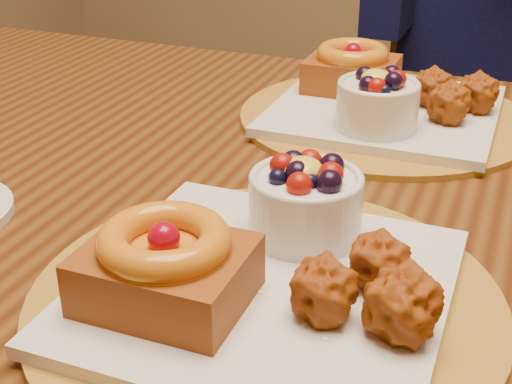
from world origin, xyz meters
TOP-DOWN VIEW (x-y plane):
  - dining_table at (-0.03, -0.13)m, footprint 1.60×0.90m
  - place_setting_near at (-0.04, -0.35)m, footprint 0.38×0.38m
  - place_setting_far at (-0.04, 0.08)m, footprint 0.38×0.38m
  - chair_far at (-0.01, 0.77)m, footprint 0.57×0.57m

SIDE VIEW (x-z plane):
  - chair_far at x=-0.01m, z-range 0.05..1.01m
  - dining_table at x=-0.03m, z-range 0.30..1.06m
  - place_setting_far at x=-0.04m, z-range 0.74..0.83m
  - place_setting_near at x=-0.04m, z-range 0.74..0.83m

